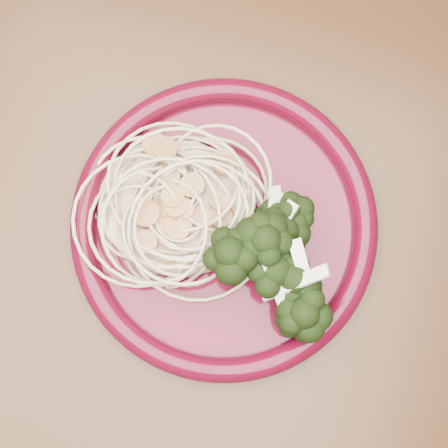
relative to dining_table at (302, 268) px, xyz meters
The scene contains 6 objects.
dining_table is the anchor object (origin of this frame).
dinner_plate 0.14m from the dining_table, behind, with size 0.31×0.31×0.02m.
spaghetti_pile 0.18m from the dining_table, behind, with size 0.15×0.13×0.03m, color beige.
scallop_cluster 0.21m from the dining_table, behind, with size 0.12×0.12×0.04m, color #BA7F40, non-canonical shape.
broccoli_pile 0.14m from the dining_table, behind, with size 0.10×0.16×0.06m, color black.
onion_garnish 0.17m from the dining_table, behind, with size 0.07×0.10×0.06m, color #F0E7CA, non-canonical shape.
Camera 1 is at (-0.07, -0.08, 1.32)m, focal length 50.00 mm.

